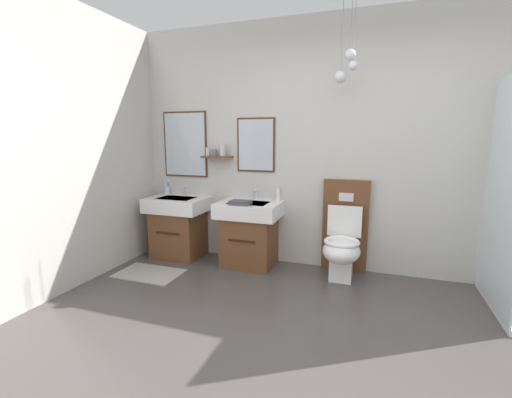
# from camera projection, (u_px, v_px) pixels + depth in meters

# --- Properties ---
(ground_plane) EXTENTS (6.27, 5.15, 0.10)m
(ground_plane) POSITION_uv_depth(u_px,v_px,m) (314.00, 382.00, 2.12)
(ground_plane) COLOR #4C4744
(ground_plane) RESTS_ON ground
(wall_back) EXTENTS (5.07, 0.49, 2.69)m
(wall_back) POSITION_uv_depth(u_px,v_px,m) (347.00, 146.00, 3.66)
(wall_back) COLOR beige
(wall_back) RESTS_ON ground
(wall_left) EXTENTS (0.12, 3.95, 2.69)m
(wall_left) POSITION_uv_depth(u_px,v_px,m) (2.00, 150.00, 2.68)
(wall_left) COLOR beige
(wall_left) RESTS_ON ground
(bath_mat) EXTENTS (0.68, 0.44, 0.01)m
(bath_mat) POSITION_uv_depth(u_px,v_px,m) (149.00, 273.00, 3.68)
(bath_mat) COLOR #9E9993
(bath_mat) RESTS_ON ground
(vanity_sink_left) EXTENTS (0.69, 0.53, 0.73)m
(vanity_sink_left) POSITION_uv_depth(u_px,v_px,m) (179.00, 225.00, 4.18)
(vanity_sink_left) COLOR brown
(vanity_sink_left) RESTS_ON ground
(tap_on_left_sink) EXTENTS (0.03, 0.13, 0.11)m
(tap_on_left_sink) POSITION_uv_depth(u_px,v_px,m) (186.00, 189.00, 4.30)
(tap_on_left_sink) COLOR silver
(tap_on_left_sink) RESTS_ON vanity_sink_left
(vanity_sink_right) EXTENTS (0.69, 0.53, 0.73)m
(vanity_sink_right) POSITION_uv_depth(u_px,v_px,m) (250.00, 231.00, 3.89)
(vanity_sink_right) COLOR brown
(vanity_sink_right) RESTS_ON ground
(tap_on_right_sink) EXTENTS (0.03, 0.13, 0.11)m
(tap_on_right_sink) POSITION_uv_depth(u_px,v_px,m) (255.00, 193.00, 4.00)
(tap_on_right_sink) COLOR silver
(tap_on_right_sink) RESTS_ON vanity_sink_right
(toilet) EXTENTS (0.48, 0.63, 1.00)m
(toilet) POSITION_uv_depth(u_px,v_px,m) (343.00, 241.00, 3.58)
(toilet) COLOR brown
(toilet) RESTS_ON ground
(toothbrush_cup) EXTENTS (0.08, 0.07, 0.20)m
(toothbrush_cup) POSITION_uv_depth(u_px,v_px,m) (167.00, 190.00, 4.37)
(toothbrush_cup) COLOR silver
(toothbrush_cup) RESTS_ON vanity_sink_left
(soap_dispenser) EXTENTS (0.06, 0.06, 0.17)m
(soap_dispenser) POSITION_uv_depth(u_px,v_px,m) (278.00, 194.00, 3.91)
(soap_dispenser) COLOR white
(soap_dispenser) RESTS_ON vanity_sink_right
(folded_hand_towel) EXTENTS (0.22, 0.16, 0.04)m
(folded_hand_towel) POSITION_uv_depth(u_px,v_px,m) (241.00, 203.00, 3.68)
(folded_hand_towel) COLOR #47474C
(folded_hand_towel) RESTS_ON vanity_sink_right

